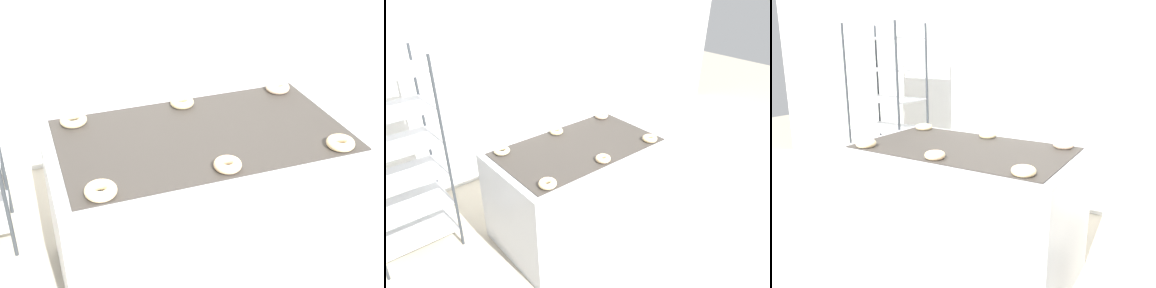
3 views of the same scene
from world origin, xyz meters
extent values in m
cube|color=white|center=(0.00, 2.12, 1.40)|extent=(8.00, 0.05, 2.80)
cube|color=#B7BABF|center=(0.00, 0.70, 0.44)|extent=(1.52, 0.91, 0.89)
cube|color=#38332D|center=(0.00, 0.70, 0.89)|extent=(1.39, 0.80, 0.01)
cube|color=#262628|center=(0.42, 0.29, 0.62)|extent=(0.12, 0.07, 0.10)
cylinder|color=#33383D|center=(-1.65, 1.19, 0.89)|extent=(0.02, 0.02, 1.78)
cylinder|color=#33383D|center=(-0.99, 1.19, 0.89)|extent=(0.02, 0.02, 1.78)
cylinder|color=#33383D|center=(-1.65, 1.62, 0.89)|extent=(0.02, 0.02, 1.78)
cylinder|color=#33383D|center=(-0.99, 1.62, 0.89)|extent=(0.02, 0.02, 1.78)
cube|color=#B7BABF|center=(-1.32, 1.40, 0.18)|extent=(0.66, 0.44, 0.01)
cube|color=#B7BABF|center=(-1.32, 1.40, 0.47)|extent=(0.66, 0.44, 0.01)
cube|color=#B7BABF|center=(-1.32, 1.40, 0.76)|extent=(0.66, 0.44, 0.01)
cube|color=#B7BABF|center=(-1.32, 1.40, 1.05)|extent=(0.66, 0.44, 0.01)
cube|color=#B7BABF|center=(-1.32, 1.40, 1.34)|extent=(0.66, 0.44, 0.01)
cube|color=#B7BABF|center=(-1.32, 1.40, 1.63)|extent=(0.66, 0.44, 0.01)
torus|color=beige|center=(-0.57, 0.37, 0.92)|extent=(0.14, 0.14, 0.05)
torus|color=beige|center=(-0.01, 0.37, 0.92)|extent=(0.13, 0.13, 0.04)
torus|color=beige|center=(0.57, 0.37, 0.92)|extent=(0.13, 0.13, 0.04)
torus|color=beige|center=(-0.58, 1.02, 0.91)|extent=(0.14, 0.14, 0.04)
torus|color=beige|center=(0.01, 1.03, 0.91)|extent=(0.13, 0.13, 0.04)
torus|color=beige|center=(0.58, 1.03, 0.92)|extent=(0.13, 0.13, 0.04)
camera|label=1|loc=(-0.81, -1.43, 2.18)|focal=50.00mm
camera|label=2|loc=(-1.85, -1.53, 2.45)|focal=35.00mm
camera|label=3|loc=(1.26, -1.38, 1.53)|focal=35.00mm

